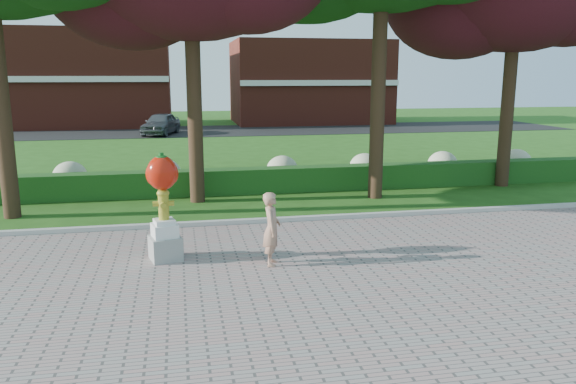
# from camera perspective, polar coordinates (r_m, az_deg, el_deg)

# --- Properties ---
(ground) EXTENTS (100.00, 100.00, 0.00)m
(ground) POSITION_cam_1_polar(r_m,az_deg,el_deg) (11.81, 1.75, -6.87)
(ground) COLOR #214C13
(ground) RESTS_ON ground
(walkway) EXTENTS (40.00, 14.00, 0.04)m
(walkway) POSITION_cam_1_polar(r_m,az_deg,el_deg) (8.26, 8.14, -15.44)
(walkway) COLOR gray
(walkway) RESTS_ON ground
(curb) EXTENTS (40.00, 0.18, 0.15)m
(curb) POSITION_cam_1_polar(r_m,az_deg,el_deg) (14.61, -0.86, -2.89)
(curb) COLOR #ADADA5
(curb) RESTS_ON ground
(lawn_hedge) EXTENTS (24.00, 0.70, 0.80)m
(lawn_hedge) POSITION_cam_1_polar(r_m,az_deg,el_deg) (18.40, -3.08, 1.20)
(lawn_hedge) COLOR #134517
(lawn_hedge) RESTS_ON ground
(hydrangea_row) EXTENTS (20.10, 1.10, 0.99)m
(hydrangea_row) POSITION_cam_1_polar(r_m,az_deg,el_deg) (19.43, -1.83, 2.23)
(hydrangea_row) COLOR beige
(hydrangea_row) RESTS_ON ground
(street) EXTENTS (50.00, 8.00, 0.02)m
(street) POSITION_cam_1_polar(r_m,az_deg,el_deg) (39.17, -7.41, 6.20)
(street) COLOR black
(street) RESTS_ON ground
(building_left) EXTENTS (14.00, 8.00, 7.00)m
(building_left) POSITION_cam_1_polar(r_m,az_deg,el_deg) (45.53, -20.94, 10.70)
(building_left) COLOR maroon
(building_left) RESTS_ON ground
(building_right) EXTENTS (12.00, 8.00, 6.40)m
(building_right) POSITION_cam_1_polar(r_m,az_deg,el_deg) (46.12, 2.12, 11.09)
(building_right) COLOR maroon
(building_right) RESTS_ON ground
(hydrant_sculpture) EXTENTS (0.73, 0.73, 2.23)m
(hydrant_sculpture) POSITION_cam_1_polar(r_m,az_deg,el_deg) (11.66, -12.54, -1.19)
(hydrant_sculpture) COLOR gray
(hydrant_sculpture) RESTS_ON walkway
(woman) EXTENTS (0.46, 0.60, 1.49)m
(woman) POSITION_cam_1_polar(r_m,az_deg,el_deg) (11.19, -1.67, -3.74)
(woman) COLOR tan
(woman) RESTS_ON walkway
(parked_car) EXTENTS (2.77, 4.42, 1.40)m
(parked_car) POSITION_cam_1_polar(r_m,az_deg,el_deg) (37.10, -12.81, 6.79)
(parked_car) COLOR #464A4E
(parked_car) RESTS_ON street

